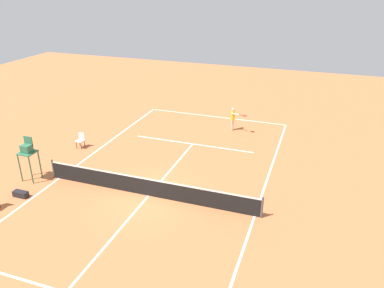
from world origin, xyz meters
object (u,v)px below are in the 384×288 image
Objects in this scene: umpire_chair at (28,152)px; courtside_chair_mid at (81,140)px; tennis_ball at (245,141)px; equipment_bag at (21,194)px; player_serving at (233,117)px.

courtside_chair_mid is at bearing -91.27° from umpire_chair.
equipment_bag is (9.01, 10.33, 0.12)m from tennis_ball.
player_serving is at bearing -122.94° from equipment_bag.
player_serving is 2.16× the size of equipment_bag.
player_serving is 10.33m from courtside_chair_mid.
tennis_ball is at bearing -138.14° from umpire_chair.
courtside_chair_mid is (8.38, 6.02, -0.44)m from player_serving.
player_serving is at bearing -129.23° from umpire_chair.
equipment_bag is (-0.59, 5.99, -0.38)m from courtside_chair_mid.
player_serving is at bearing -144.29° from courtside_chair_mid.
umpire_chair reaches higher than tennis_ball.
tennis_ball is 0.03× the size of umpire_chair.
player_serving is at bearing -54.09° from tennis_ball.
tennis_ball is at bearing -155.70° from courtside_chair_mid.
courtside_chair_mid is (-0.10, -4.35, -1.07)m from umpire_chair.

